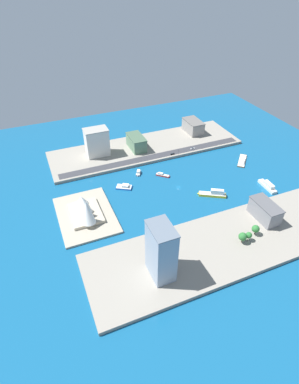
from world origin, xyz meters
The scene contains 21 objects.
ground_plane centered at (0.00, 0.00, 0.00)m, with size 440.00×440.00×0.00m, color #145684.
quay_west centered at (-89.12, 0.00, 1.65)m, with size 70.00×240.00×3.30m, color gray.
quay_east centered at (89.12, 0.00, 1.65)m, with size 70.00×240.00×3.30m, color gray.
peninsula_point centered at (-6.88, 100.75, 1.00)m, with size 70.75×50.37×2.00m, color #A89E89.
road_strip centered at (62.68, 0.00, 3.38)m, with size 11.08×228.00×0.15m, color #38383D.
ferry_white_commuter centered at (-37.10, -85.97, 2.62)m, with size 26.90×7.60×6.73m.
barge_flat_brown centered at (16.75, -93.59, 1.06)m, with size 27.29×26.04×2.91m.
yacht_sleek_gray centered at (39.63, 29.89, 1.63)m, with size 11.38×8.83×4.19m.
ferry_yellow_fast centered at (-27.17, -26.19, 2.75)m, with size 19.35×27.34×7.95m.
catamaran_blue centered at (20.77, 53.08, 1.47)m, with size 15.54×18.23×4.22m.
tugboat_red centered at (25.44, 6.73, 1.33)m, with size 13.05×13.82×3.76m.
warehouse_low_gray centered at (-76.16, -47.70, 11.59)m, with size 30.71×15.23×16.53m.
carpark_squat_concrete centered at (103.15, -74.32, 11.53)m, with size 32.11×18.99×16.40m.
terminal_long_green centered at (90.00, 12.99, 11.48)m, with size 32.14×17.08×16.29m.
tower_tall_glass centered at (-96.01, 64.34, 26.61)m, with size 24.27×15.95×46.55m.
hotel_broad_white centered at (93.75, 61.27, 19.86)m, with size 18.66×27.74×33.05m.
suv_black centered at (58.77, -21.70, 4.22)m, with size 2.05×5.03×1.56m.
van_white centered at (61.00, -50.80, 4.16)m, with size 2.05×5.20×1.42m.
traffic_light_waterfront centered at (55.56, -28.46, 7.64)m, with size 0.36×0.36×6.50m.
opera_landmark centered at (-9.19, 100.75, 10.86)m, with size 42.30×28.21×25.29m.
park_tree_cluster centered at (-92.50, -17.97, 9.73)m, with size 10.31×22.74×10.18m.
Camera 1 is at (-227.90, 128.48, 191.38)m, focal length 28.57 mm.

